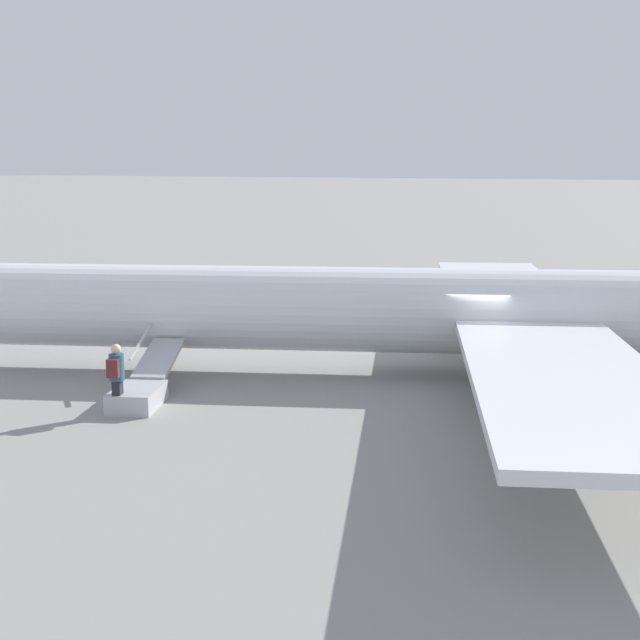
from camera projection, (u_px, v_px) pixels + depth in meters
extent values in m
plane|color=gray|center=(470.00, 376.00, 25.39)|extent=(600.00, 600.00, 0.00)
cylinder|color=silver|center=(472.00, 311.00, 25.06)|extent=(27.29, 12.11, 2.42)
cube|color=silver|center=(567.00, 379.00, 17.97)|extent=(7.76, 12.46, 0.24)
cube|color=silver|center=(498.00, 284.00, 31.95)|extent=(7.76, 12.46, 0.24)
cylinder|color=black|center=(156.00, 359.00, 26.23)|extent=(0.61, 0.35, 0.60)
cylinder|color=gray|center=(156.00, 346.00, 26.16)|extent=(0.11, 0.11, 0.19)
cylinder|color=black|center=(579.00, 377.00, 24.00)|extent=(0.61, 0.35, 0.60)
cylinder|color=gray|center=(580.00, 363.00, 23.93)|extent=(0.11, 0.11, 0.19)
cylinder|color=black|center=(565.00, 360.00, 26.13)|extent=(0.61, 0.35, 0.60)
cylinder|color=gray|center=(566.00, 346.00, 26.06)|extent=(0.11, 0.11, 0.19)
cube|color=#B2B2B7|center=(137.00, 398.00, 22.10)|extent=(1.66, 2.07, 0.50)
cube|color=#B2B2B7|center=(159.00, 359.00, 23.96)|extent=(1.62, 2.40, 0.70)
cube|color=#B2B2B7|center=(142.00, 340.00, 23.92)|extent=(0.83, 2.10, 0.65)
cube|color=#23232D|center=(118.00, 398.00, 21.43)|extent=(0.29, 0.33, 0.85)
cylinder|color=#265972|center=(117.00, 367.00, 21.30)|extent=(0.36, 0.36, 0.65)
sphere|color=beige|center=(116.00, 349.00, 21.22)|extent=(0.24, 0.24, 0.24)
cube|color=#592323|center=(113.00, 368.00, 21.03)|extent=(0.33, 0.27, 0.44)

